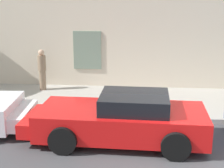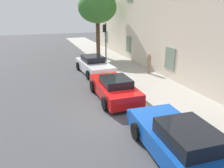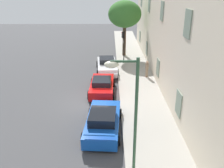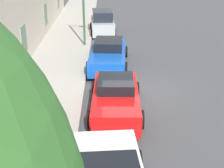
# 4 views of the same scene
# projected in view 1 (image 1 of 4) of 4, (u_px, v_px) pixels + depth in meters

# --- Properties ---
(ground_plane) EXTENTS (80.00, 80.00, 0.00)m
(ground_plane) POSITION_uv_depth(u_px,v_px,m) (196.00, 156.00, 7.94)
(ground_plane) COLOR #444447
(sidewalk) EXTENTS (60.00, 3.42, 0.14)m
(sidewalk) POSITION_uv_depth(u_px,v_px,m) (179.00, 103.00, 11.58)
(sidewalk) COLOR #A8A399
(sidewalk) RESTS_ON ground
(sportscar_yellow_flank) EXTENTS (4.75, 2.14, 1.29)m
(sportscar_yellow_flank) POSITION_uv_depth(u_px,v_px,m) (116.00, 119.00, 8.62)
(sportscar_yellow_flank) COLOR red
(sportscar_yellow_flank) RESTS_ON ground
(pedestrian_admiring) EXTENTS (0.42, 0.42, 1.58)m
(pedestrian_admiring) POSITION_uv_depth(u_px,v_px,m) (42.00, 69.00, 12.73)
(pedestrian_admiring) COLOR #8C7259
(pedestrian_admiring) RESTS_ON sidewalk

